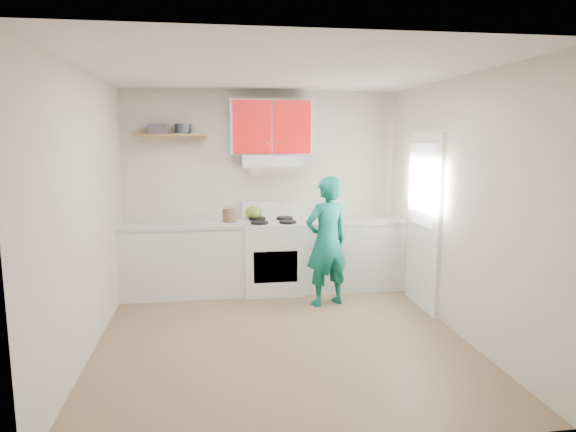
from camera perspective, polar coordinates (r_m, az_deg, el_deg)
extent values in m
plane|color=brown|center=(5.22, -0.76, -13.55)|extent=(3.80, 3.80, 0.00)
cube|color=white|center=(4.86, -0.82, 16.05)|extent=(3.60, 3.80, 0.04)
cube|color=beige|center=(6.75, -2.96, 2.99)|extent=(3.60, 0.04, 2.60)
cube|color=beige|center=(3.04, 4.04, -4.37)|extent=(3.60, 0.04, 2.60)
cube|color=beige|center=(4.97, -21.82, 0.22)|extent=(0.04, 3.80, 2.60)
cube|color=beige|center=(5.42, 18.44, 1.07)|extent=(0.04, 3.80, 2.60)
cube|color=white|center=(6.07, 15.13, -0.60)|extent=(0.05, 0.85, 2.05)
cube|color=white|center=(6.01, 15.06, 3.40)|extent=(0.01, 0.55, 0.95)
cube|color=silver|center=(6.58, -11.72, -4.86)|extent=(1.52, 0.60, 0.90)
cube|color=silver|center=(6.81, 6.97, -4.28)|extent=(1.32, 0.60, 0.90)
cube|color=white|center=(6.58, -1.75, -4.58)|extent=(0.76, 0.65, 0.92)
cube|color=silver|center=(6.51, -1.91, 6.26)|extent=(0.76, 0.44, 0.15)
cube|color=red|center=(6.56, -1.99, 10.00)|extent=(1.02, 0.33, 0.70)
cube|color=brown|center=(6.55, -13.06, 8.90)|extent=(0.90, 0.30, 0.04)
cube|color=#443C44|center=(6.54, -14.54, 9.52)|extent=(0.24, 0.19, 0.12)
cylinder|color=#333D4C|center=(6.54, -11.78, 9.64)|extent=(0.23, 0.23, 0.12)
ellipsoid|color=olive|center=(6.68, -3.92, 0.41)|extent=(0.27, 0.27, 0.18)
cylinder|color=brown|center=(6.48, -6.66, 0.00)|extent=(0.21, 0.21, 0.20)
cube|color=olive|center=(6.55, 4.02, -0.66)|extent=(0.38, 0.32, 0.02)
cube|color=red|center=(6.82, 8.88, -0.42)|extent=(0.36, 0.31, 0.01)
imported|color=#0B6553|center=(5.99, 4.41, -2.88)|extent=(0.66, 0.54, 1.55)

